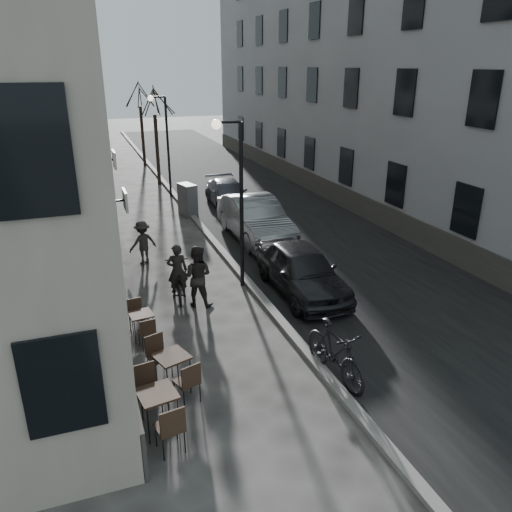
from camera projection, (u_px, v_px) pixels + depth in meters
ground at (332, 397)px, 10.40m from camera, size 120.00×120.00×0.00m
road at (253, 199)px, 25.67m from camera, size 7.30×60.00×0.00m
kerb at (183, 204)px, 24.50m from camera, size 0.25×60.00×0.12m
building_left at (18, 24)px, 20.14m from camera, size 4.00×35.00×16.00m
building_right at (355, 32)px, 25.01m from camera, size 4.00×35.00×16.00m
streetlamp_near at (236, 187)px, 14.49m from camera, size 0.90×0.28×5.09m
streetlamp_far at (164, 135)px, 25.03m from camera, size 0.90×0.28×5.09m
tree_near at (154, 100)px, 27.15m from camera, size 2.40×2.40×5.70m
tree_far at (139, 94)px, 32.42m from camera, size 2.40×2.40×5.70m
bistro_set_a at (158, 407)px, 9.30m from camera, size 0.79×1.73×0.99m
bistro_set_b at (172, 368)px, 10.54m from camera, size 0.94×1.66×0.95m
bistro_set_c at (142, 323)px, 12.53m from camera, size 0.62×1.40×0.81m
sign_board at (127, 382)px, 10.23m from camera, size 0.55×0.64×1.00m
utility_cabinet at (188, 200)px, 22.70m from camera, size 0.78×1.08×1.45m
bicycle at (178, 281)px, 14.75m from camera, size 0.94×2.00×1.01m
cyclist_rider at (177, 271)px, 14.64m from camera, size 0.65×0.48×1.66m
pedestrian_near at (197, 276)px, 14.08m from camera, size 1.10×1.03×1.81m
pedestrian_mid at (143, 242)px, 17.15m from camera, size 1.12×0.85×1.53m
pedestrian_far at (106, 214)px, 20.28m from camera, size 0.99×0.82×1.59m
car_near at (302, 270)px, 14.94m from camera, size 1.78×4.33×1.47m
car_mid at (255, 219)px, 19.56m from camera, size 1.79×5.03×1.65m
car_far at (228, 194)px, 24.24m from camera, size 1.91×4.27×1.22m
moped at (335, 353)px, 10.82m from camera, size 0.84×2.19×1.28m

